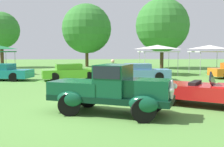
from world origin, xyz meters
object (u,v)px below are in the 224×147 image
object	(u,v)px
neighbor_convertible	(209,91)
show_car_lime	(70,72)
canopy_tent_center_field	(158,48)
show_car_skyblue	(139,72)
show_car_teal	(1,72)
canopy_tent_right_field	(210,48)
spectator_far_side	(113,73)
feature_pickup_truck	(111,89)

from	to	relation	value
neighbor_convertible	show_car_lime	size ratio (longest dim) A/B	1.00
canopy_tent_center_field	show_car_skyblue	bearing A→B (deg)	-118.27
show_car_teal	canopy_tent_right_field	distance (m)	18.19
show_car_teal	spectator_far_side	world-z (taller)	spectator_far_side
spectator_far_side	canopy_tent_right_field	bearing A→B (deg)	43.54
show_car_teal	canopy_tent_center_field	world-z (taller)	canopy_tent_center_field
spectator_far_side	neighbor_convertible	bearing A→B (deg)	-55.19
show_car_skyblue	show_car_lime	bearing A→B (deg)	177.58
canopy_tent_center_field	canopy_tent_right_field	bearing A→B (deg)	1.87
feature_pickup_truck	show_car_teal	world-z (taller)	feature_pickup_truck
show_car_lime	spectator_far_side	size ratio (longest dim) A/B	2.64
show_car_skyblue	neighbor_convertible	bearing A→B (deg)	-82.88
spectator_far_side	canopy_tent_center_field	distance (m)	10.26
show_car_skyblue	spectator_far_side	world-z (taller)	spectator_far_side
canopy_tent_center_field	canopy_tent_right_field	distance (m)	4.95
neighbor_convertible	canopy_tent_right_field	bearing A→B (deg)	66.37
show_car_skyblue	show_car_teal	bearing A→B (deg)	178.06
spectator_far_side	canopy_tent_right_field	xyz separation A→B (m)	(9.64, 9.16, 1.51)
show_car_lime	neighbor_convertible	bearing A→B (deg)	-56.87
show_car_lime	show_car_skyblue	size ratio (longest dim) A/B	0.99
show_car_teal	spectator_far_side	distance (m)	9.31
canopy_tent_center_field	neighbor_convertible	bearing A→B (deg)	-95.05
show_car_skyblue	spectator_far_side	distance (m)	5.05
show_car_teal	show_car_lime	bearing A→B (deg)	-1.45
feature_pickup_truck	canopy_tent_center_field	world-z (taller)	canopy_tent_center_field
canopy_tent_center_field	canopy_tent_right_field	world-z (taller)	same
show_car_teal	canopy_tent_center_field	size ratio (longest dim) A/B	1.40
canopy_tent_right_field	neighbor_convertible	bearing A→B (deg)	-113.63
show_car_teal	canopy_tent_right_field	xyz separation A→B (m)	(17.58, 4.31, 1.82)
show_car_skyblue	canopy_tent_right_field	bearing A→B (deg)	32.32
canopy_tent_center_field	canopy_tent_right_field	xyz separation A→B (m)	(4.95, 0.16, -0.00)
show_car_teal	show_car_skyblue	size ratio (longest dim) A/B	1.01
neighbor_convertible	show_car_lime	world-z (taller)	neighbor_convertible
canopy_tent_right_field	canopy_tent_center_field	bearing A→B (deg)	-178.13
show_car_skyblue	spectator_far_side	size ratio (longest dim) A/B	2.66
neighbor_convertible	show_car_teal	size ratio (longest dim) A/B	0.99
neighbor_convertible	show_car_skyblue	size ratio (longest dim) A/B	0.99
show_car_lime	canopy_tent_center_field	size ratio (longest dim) A/B	1.37
spectator_far_side	canopy_tent_right_field	world-z (taller)	canopy_tent_right_field
spectator_far_side	canopy_tent_center_field	world-z (taller)	canopy_tent_center_field
show_car_skyblue	canopy_tent_center_field	world-z (taller)	canopy_tent_center_field
neighbor_convertible	show_car_skyblue	world-z (taller)	neighbor_convertible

